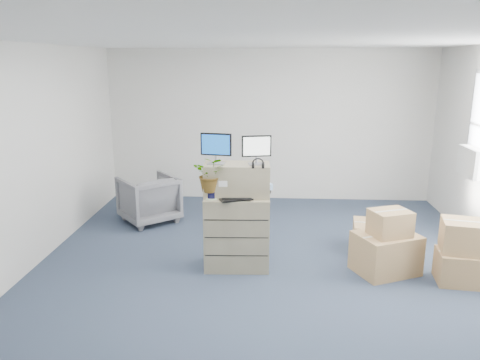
{
  "coord_description": "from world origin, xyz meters",
  "views": [
    {
      "loc": [
        -0.01,
        -5.19,
        2.59
      ],
      "look_at": [
        -0.36,
        0.4,
        1.15
      ],
      "focal_mm": 35.0,
      "sensor_mm": 36.0,
      "label": 1
    }
  ],
  "objects_px": {
    "water_bottle": "(244,187)",
    "office_chair": "(149,197)",
    "monitor_left": "(216,147)",
    "filing_cabinet_lower": "(237,232)",
    "keyboard": "(236,199)",
    "potted_plant": "(211,179)",
    "monitor_right": "(257,148)"
  },
  "relations": [
    {
      "from": "filing_cabinet_lower",
      "to": "keyboard",
      "type": "relative_size",
      "value": 2.39
    },
    {
      "from": "monitor_left",
      "to": "water_bottle",
      "type": "height_order",
      "value": "monitor_left"
    },
    {
      "from": "keyboard",
      "to": "water_bottle",
      "type": "bearing_deg",
      "value": 42.4
    },
    {
      "from": "filing_cabinet_lower",
      "to": "keyboard",
      "type": "xyz_separation_m",
      "value": [
        0.0,
        -0.15,
        0.48
      ]
    },
    {
      "from": "monitor_left",
      "to": "water_bottle",
      "type": "distance_m",
      "value": 0.6
    },
    {
      "from": "filing_cabinet_lower",
      "to": "keyboard",
      "type": "distance_m",
      "value": 0.51
    },
    {
      "from": "keyboard",
      "to": "potted_plant",
      "type": "relative_size",
      "value": 0.77
    },
    {
      "from": "potted_plant",
      "to": "monitor_right",
      "type": "bearing_deg",
      "value": 12.65
    },
    {
      "from": "monitor_right",
      "to": "keyboard",
      "type": "distance_m",
      "value": 0.66
    },
    {
      "from": "monitor_right",
      "to": "potted_plant",
      "type": "height_order",
      "value": "monitor_right"
    },
    {
      "from": "filing_cabinet_lower",
      "to": "monitor_left",
      "type": "relative_size",
      "value": 2.45
    },
    {
      "from": "monitor_right",
      "to": "potted_plant",
      "type": "distance_m",
      "value": 0.66
    },
    {
      "from": "monitor_left",
      "to": "water_bottle",
      "type": "bearing_deg",
      "value": 7.68
    },
    {
      "from": "monitor_left",
      "to": "monitor_right",
      "type": "xyz_separation_m",
      "value": [
        0.49,
        -0.0,
        -0.01
      ]
    },
    {
      "from": "potted_plant",
      "to": "office_chair",
      "type": "distance_m",
      "value": 2.29
    },
    {
      "from": "monitor_left",
      "to": "monitor_right",
      "type": "relative_size",
      "value": 1.07
    },
    {
      "from": "monitor_left",
      "to": "keyboard",
      "type": "distance_m",
      "value": 0.68
    },
    {
      "from": "water_bottle",
      "to": "office_chair",
      "type": "bearing_deg",
      "value": 135.06
    },
    {
      "from": "filing_cabinet_lower",
      "to": "office_chair",
      "type": "xyz_separation_m",
      "value": [
        -1.56,
        1.66,
        -0.05
      ]
    },
    {
      "from": "potted_plant",
      "to": "office_chair",
      "type": "relative_size",
      "value": 0.61
    },
    {
      "from": "monitor_left",
      "to": "keyboard",
      "type": "bearing_deg",
      "value": -25.79
    },
    {
      "from": "monitor_left",
      "to": "office_chair",
      "type": "xyz_separation_m",
      "value": [
        -1.3,
        1.63,
        -1.14
      ]
    },
    {
      "from": "filing_cabinet_lower",
      "to": "water_bottle",
      "type": "height_order",
      "value": "water_bottle"
    },
    {
      "from": "office_chair",
      "to": "water_bottle",
      "type": "bearing_deg",
      "value": 95.48
    },
    {
      "from": "keyboard",
      "to": "water_bottle",
      "type": "distance_m",
      "value": 0.22
    },
    {
      "from": "water_bottle",
      "to": "monitor_left",
      "type": "bearing_deg",
      "value": 178.41
    },
    {
      "from": "monitor_left",
      "to": "potted_plant",
      "type": "height_order",
      "value": "monitor_left"
    },
    {
      "from": "monitor_right",
      "to": "potted_plant",
      "type": "xyz_separation_m",
      "value": [
        -0.54,
        -0.12,
        -0.36
      ]
    },
    {
      "from": "water_bottle",
      "to": "office_chair",
      "type": "relative_size",
      "value": 0.29
    },
    {
      "from": "potted_plant",
      "to": "monitor_left",
      "type": "bearing_deg",
      "value": 68.71
    },
    {
      "from": "filing_cabinet_lower",
      "to": "water_bottle",
      "type": "xyz_separation_m",
      "value": [
        0.08,
        0.02,
        0.59
      ]
    },
    {
      "from": "keyboard",
      "to": "monitor_left",
      "type": "bearing_deg",
      "value": 123.71
    }
  ]
}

